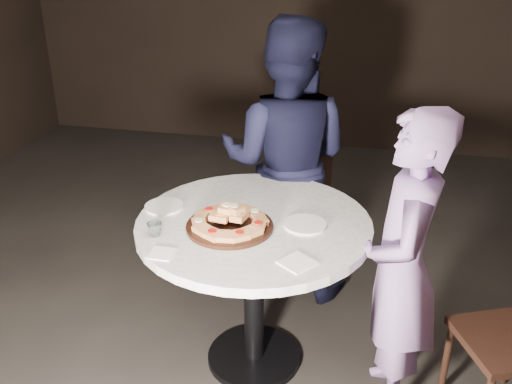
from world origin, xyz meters
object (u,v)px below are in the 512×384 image
(serving_board, at_px, (230,226))
(diner_teal, at_px, (402,269))
(focaccia_pile, at_px, (230,219))
(chair_far, at_px, (298,178))
(diner_navy, at_px, (285,161))
(water_glass, at_px, (155,229))
(table, at_px, (254,249))

(serving_board, height_order, diner_teal, diner_teal)
(focaccia_pile, xyz_separation_m, chair_far, (0.13, 1.35, -0.36))
(diner_navy, xyz_separation_m, diner_teal, (0.68, -0.90, -0.10))
(water_glass, bearing_deg, diner_navy, 66.87)
(water_glass, distance_m, diner_teal, 1.13)
(chair_far, bearing_deg, diner_teal, 106.34)
(table, xyz_separation_m, water_glass, (-0.41, -0.24, 0.19))
(focaccia_pile, distance_m, water_glass, 0.35)
(table, xyz_separation_m, serving_board, (-0.10, -0.10, 0.17))
(table, height_order, diner_teal, diner_teal)
(serving_board, relative_size, water_glass, 5.89)
(table, height_order, serving_board, serving_board)
(focaccia_pile, relative_size, diner_navy, 0.22)
(focaccia_pile, xyz_separation_m, diner_teal, (0.80, -0.03, -0.15))
(table, distance_m, diner_teal, 0.72)
(diner_teal, bearing_deg, chair_far, -152.86)
(diner_teal, bearing_deg, serving_board, -90.41)
(focaccia_pile, bearing_deg, serving_board, -79.42)
(table, distance_m, diner_navy, 0.80)
(focaccia_pile, bearing_deg, water_glass, -155.19)
(chair_far, distance_m, diner_teal, 1.54)
(serving_board, xyz_separation_m, focaccia_pile, (-0.00, 0.00, 0.04))
(water_glass, bearing_deg, focaccia_pile, 24.81)
(serving_board, distance_m, water_glass, 0.35)
(diner_navy, relative_size, diner_teal, 1.14)
(chair_far, xyz_separation_m, diner_teal, (0.67, -1.37, 0.21))
(serving_board, bearing_deg, table, 45.12)
(focaccia_pile, bearing_deg, diner_teal, -2.06)
(focaccia_pile, relative_size, water_glass, 5.29)
(table, xyz_separation_m, chair_far, (0.04, 1.25, -0.15))
(table, xyz_separation_m, focaccia_pile, (-0.10, -0.09, 0.20))
(water_glass, height_order, chair_far, chair_far)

